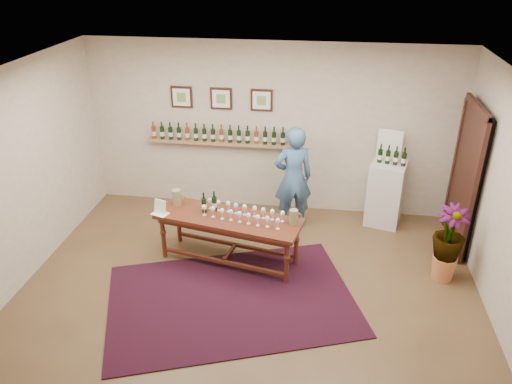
# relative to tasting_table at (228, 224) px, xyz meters

# --- Properties ---
(ground) EXTENTS (6.00, 6.00, 0.00)m
(ground) POSITION_rel_tasting_table_xyz_m (0.38, -0.73, -0.61)
(ground) COLOR brown
(ground) RESTS_ON ground
(room_shell) EXTENTS (6.00, 6.00, 6.00)m
(room_shell) POSITION_rel_tasting_table_xyz_m (2.49, 1.12, 0.51)
(room_shell) COLOR beige
(room_shell) RESTS_ON ground
(rug) EXTENTS (3.59, 2.97, 0.02)m
(rug) POSITION_rel_tasting_table_xyz_m (0.19, -0.87, -0.60)
(rug) COLOR #3F0B0E
(rug) RESTS_ON ground
(tasting_table) EXTENTS (2.12, 1.05, 0.72)m
(tasting_table) POSITION_rel_tasting_table_xyz_m (0.00, 0.00, 0.00)
(tasting_table) COLOR #411B10
(tasting_table) RESTS_ON ground
(table_glasses) EXTENTS (1.27, 0.53, 0.17)m
(table_glasses) POSITION_rel_tasting_table_xyz_m (0.20, -0.01, 0.19)
(table_glasses) COLOR white
(table_glasses) RESTS_ON tasting_table
(table_bottles) EXTENTS (0.31, 0.21, 0.30)m
(table_bottles) POSITION_rel_tasting_table_xyz_m (-0.30, 0.13, 0.26)
(table_bottles) COLOR black
(table_bottles) RESTS_ON tasting_table
(pitcher_left) EXTENTS (0.19, 0.19, 0.24)m
(pitcher_left) POSITION_rel_tasting_table_xyz_m (-0.80, 0.25, 0.23)
(pitcher_left) COLOR olive
(pitcher_left) RESTS_ON tasting_table
(pitcher_right) EXTENTS (0.15, 0.15, 0.21)m
(pitcher_right) POSITION_rel_tasting_table_xyz_m (0.90, -0.05, 0.21)
(pitcher_right) COLOR olive
(pitcher_right) RESTS_ON tasting_table
(menu_card) EXTENTS (0.26, 0.23, 0.20)m
(menu_card) POSITION_rel_tasting_table_xyz_m (-0.96, -0.02, 0.21)
(menu_card) COLOR white
(menu_card) RESTS_ON tasting_table
(display_pedestal) EXTENTS (0.64, 0.64, 1.04)m
(display_pedestal) POSITION_rel_tasting_table_xyz_m (2.27, 1.45, -0.09)
(display_pedestal) COLOR silver
(display_pedestal) RESTS_ON ground
(pedestal_bottles) EXTENTS (0.33, 0.16, 0.32)m
(pedestal_bottles) POSITION_rel_tasting_table_xyz_m (2.29, 1.43, 0.59)
(pedestal_bottles) COLOR black
(pedestal_bottles) RESTS_ON display_pedestal
(info_sign) EXTENTS (0.37, 0.12, 0.52)m
(info_sign) POSITION_rel_tasting_table_xyz_m (2.25, 1.58, 0.69)
(info_sign) COLOR white
(info_sign) RESTS_ON display_pedestal
(potted_plant) EXTENTS (0.54, 0.54, 0.95)m
(potted_plant) POSITION_rel_tasting_table_xyz_m (2.94, -0.01, -0.06)
(potted_plant) COLOR #CC7744
(potted_plant) RESTS_ON ground
(person) EXTENTS (0.70, 0.57, 1.67)m
(person) POSITION_rel_tasting_table_xyz_m (0.80, 1.14, 0.22)
(person) COLOR #3E6894
(person) RESTS_ON ground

